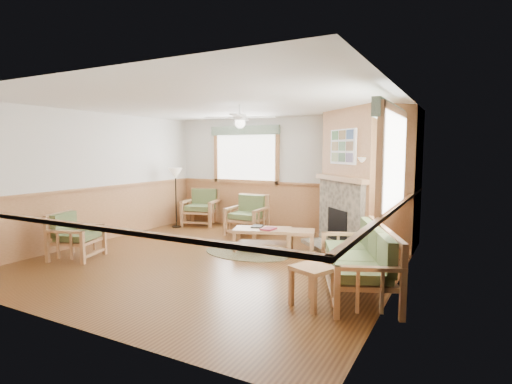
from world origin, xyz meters
The scene contains 24 objects.
floor centered at (0.00, 0.00, -0.01)m, with size 6.00×6.00×0.01m, color #593618.
ceiling centered at (0.00, 0.00, 2.70)m, with size 6.00×6.00×0.01m, color white.
wall_back centered at (0.00, 3.00, 1.35)m, with size 6.00×0.02×2.70m, color silver.
wall_front centered at (0.00, -3.00, 1.35)m, with size 6.00×0.02×2.70m, color silver.
wall_left centered at (-3.00, 0.00, 1.35)m, with size 0.02×6.00×2.70m, color silver.
wall_right centered at (3.00, 0.00, 1.35)m, with size 0.02×6.00×2.70m, color silver.
wainscot centered at (0.00, 0.00, 0.55)m, with size 6.00×6.00×1.10m, color #A87144, non-canonical shape.
fireplace centered at (2.05, 2.05, 1.35)m, with size 2.20×2.20×2.70m, color #A87144, non-canonical shape.
window_back centered at (-1.10, 2.96, 2.53)m, with size 1.90×0.16×1.50m, color white, non-canonical shape.
window_right centered at (2.96, -0.20, 2.53)m, with size 0.16×1.90×1.50m, color white, non-canonical shape.
ceiling_fan centered at (0.30, 0.30, 2.66)m, with size 1.24×1.24×0.36m, color white, non-canonical shape.
sofa centered at (2.55, -0.44, 0.45)m, with size 0.79×1.94×0.89m, color #AB7B4F, non-canonical shape.
armchair_back_left centered at (-2.19, 2.55, 0.46)m, with size 0.82×0.82×0.92m, color #AB7B4F, non-canonical shape.
armchair_back_right centered at (-0.58, 2.10, 0.44)m, with size 0.79×0.79×0.88m, color #AB7B4F, non-canonical shape.
armchair_left centered at (-2.24, -1.11, 0.41)m, with size 0.73×0.73×0.82m, color #AB7B4F, non-canonical shape.
coffee_table centered at (0.42, 0.93, 0.22)m, with size 1.08×0.54×0.43m, color #AB7B4F, non-canonical shape.
end_table_chairs centered at (-0.79, 2.55, 0.26)m, with size 0.46×0.44×0.51m, color #AB7B4F, non-canonical shape.
end_table_sofa centered at (2.20, -1.20, 0.25)m, with size 0.45×0.43×0.50m, color #AB7B4F, non-canonical shape.
footstool centered at (1.12, 1.14, 0.21)m, with size 0.49×0.49×0.42m, color #AB7B4F, non-canonical shape.
braided_rug centered at (0.25, 0.64, 0.01)m, with size 1.70×1.70×0.01m, color brown.
floor_lamp_left centered at (-2.55, 2.00, 0.74)m, with size 0.34×0.34×1.49m, color black, non-canonical shape.
floor_lamp_right centered at (2.29, 1.39, 0.90)m, with size 0.41×0.41×1.80m, color black, non-canonical shape.
book_red centered at (0.57, 0.88, 0.46)m, with size 0.22×0.30×0.03m, color maroon.
book_dark centered at (0.27, 1.00, 0.46)m, with size 0.20×0.27×0.03m, color black.
Camera 1 is at (3.83, -5.72, 1.92)m, focal length 28.00 mm.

